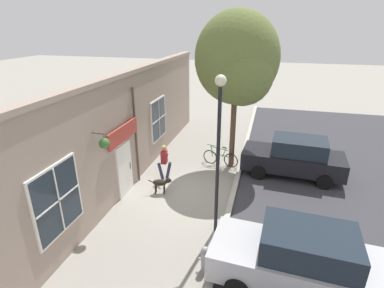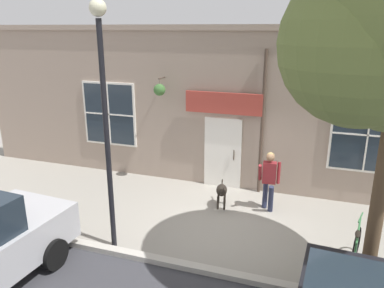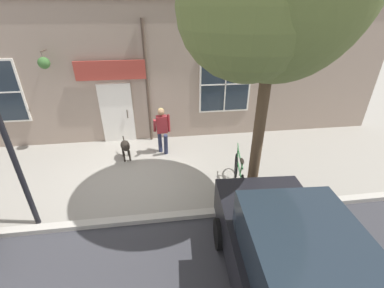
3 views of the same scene
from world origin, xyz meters
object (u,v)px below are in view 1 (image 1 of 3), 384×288
object	(u,v)px
street_tree_by_curb	(238,63)
fire_hydrant	(205,258)
pedestrian_walking	(164,159)
parked_car_mid_block	(294,157)
leaning_bicycle	(220,158)
parked_car_nearest_curb	(300,259)
street_lamp	(219,137)
dog_on_leash	(161,183)

from	to	relation	value
street_tree_by_curb	fire_hydrant	xyz separation A→B (m)	(0.13, -6.63, -4.40)
pedestrian_walking	parked_car_mid_block	size ratio (longest dim) A/B	0.36
leaning_bicycle	parked_car_nearest_curb	distance (m)	7.27
parked_car_mid_block	fire_hydrant	size ratio (longest dim) A/B	5.72
parked_car_nearest_curb	street_lamp	world-z (taller)	street_lamp
leaning_bicycle	dog_on_leash	bearing A→B (deg)	-120.17
dog_on_leash	parked_car_mid_block	distance (m)	5.92
pedestrian_walking	fire_hydrant	distance (m)	5.47
pedestrian_walking	street_tree_by_curb	xyz separation A→B (m)	(2.70, 1.98, 3.86)
street_tree_by_curb	parked_car_mid_block	world-z (taller)	street_tree_by_curb
dog_on_leash	fire_hydrant	size ratio (longest dim) A/B	1.25
parked_car_mid_block	street_lamp	world-z (taller)	street_lamp
fire_hydrant	parked_car_nearest_curb	bearing A→B (deg)	1.60
dog_on_leash	street_lamp	size ratio (longest dim) A/B	0.19
dog_on_leash	parked_car_mid_block	xyz separation A→B (m)	(5.11, 2.97, 0.41)
street_tree_by_curb	street_lamp	bearing A→B (deg)	-88.76
pedestrian_walking	parked_car_nearest_curb	distance (m)	6.95
dog_on_leash	street_tree_by_curb	xyz separation A→B (m)	(2.41, 3.15, 4.33)
pedestrian_walking	street_lamp	world-z (taller)	street_lamp
fire_hydrant	street_lamp	bearing A→B (deg)	90.68
street_tree_by_curb	fire_hydrant	size ratio (longest dim) A/B	8.99
street_tree_by_curb	parked_car_nearest_curb	bearing A→B (deg)	-68.94
pedestrian_walking	dog_on_leash	xyz separation A→B (m)	(0.28, -1.17, -0.46)
pedestrian_walking	dog_on_leash	world-z (taller)	pedestrian_walking
leaning_bicycle	parked_car_mid_block	world-z (taller)	parked_car_mid_block
parked_car_nearest_curb	parked_car_mid_block	distance (m)	6.39
street_lamp	street_tree_by_curb	bearing A→B (deg)	91.24
street_lamp	dog_on_leash	bearing A→B (deg)	145.03
street_lamp	fire_hydrant	bearing A→B (deg)	-89.32
parked_car_mid_block	fire_hydrant	xyz separation A→B (m)	(-2.57, -6.45, -0.48)
pedestrian_walking	dog_on_leash	distance (m)	1.29
fire_hydrant	parked_car_mid_block	bearing A→B (deg)	68.29
dog_on_leash	street_tree_by_curb	bearing A→B (deg)	52.55
parked_car_nearest_curb	parked_car_mid_block	xyz separation A→B (m)	(0.17, 6.39, 0.00)
pedestrian_walking	leaning_bicycle	distance (m)	2.92
leaning_bicycle	parked_car_nearest_curb	bearing A→B (deg)	-64.49
parked_car_nearest_curb	parked_car_mid_block	size ratio (longest dim) A/B	1.00
street_tree_by_curb	street_lamp	size ratio (longest dim) A/B	1.37
street_lamp	fire_hydrant	world-z (taller)	street_lamp
fire_hydrant	leaning_bicycle	bearing A→B (deg)	96.22
leaning_bicycle	fire_hydrant	xyz separation A→B (m)	(0.72, -6.61, 0.02)
parked_car_nearest_curb	parked_car_mid_block	world-z (taller)	same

